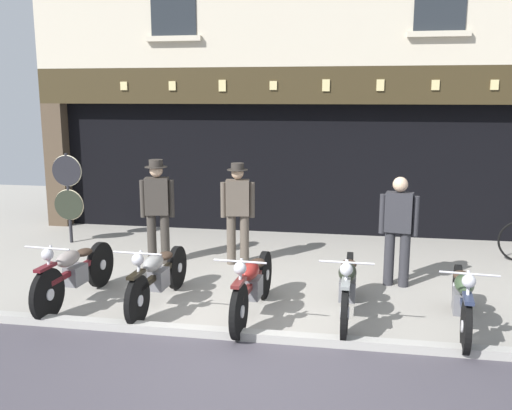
{
  "coord_description": "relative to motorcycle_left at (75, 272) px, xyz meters",
  "views": [
    {
      "loc": [
        1.08,
        -5.91,
        2.77
      ],
      "look_at": [
        -0.41,
        2.64,
        1.08
      ],
      "focal_mm": 39.61,
      "sensor_mm": 36.0,
      "label": 1
    }
  ],
  "objects": [
    {
      "name": "shopkeeper_center",
      "position": [
        1.81,
        2.12,
        0.51
      ],
      "size": [
        0.55,
        0.34,
        1.69
      ],
      "rotation": [
        0.0,
        0.0,
        3.3
      ],
      "color": "brown",
      "rests_on": "ground"
    },
    {
      "name": "salesman_left",
      "position": [
        0.5,
        1.92,
        0.55
      ],
      "size": [
        0.55,
        0.37,
        1.74
      ],
      "rotation": [
        0.0,
        0.0,
        3.33
      ],
      "color": "#38332D",
      "rests_on": "ground"
    },
    {
      "name": "motorcycle_center_left",
      "position": [
        1.15,
        0.07,
        -0.01
      ],
      "size": [
        0.62,
        2.0,
        0.9
      ],
      "rotation": [
        0.0,
        0.0,
        3.1
      ],
      "color": "black",
      "rests_on": "ground"
    },
    {
      "name": "shop_facade",
      "position": [
        2.58,
        6.18,
        1.23
      ],
      "size": [
        11.04,
        4.42,
        5.97
      ],
      "color": "black",
      "rests_on": "ground"
    },
    {
      "name": "advert_board_far",
      "position": [
        5.4,
        4.55,
        1.35
      ],
      "size": [
        0.82,
        0.03,
        1.02
      ],
      "color": "silver"
    },
    {
      "name": "motorcycle_left",
      "position": [
        0.0,
        0.0,
        0.0
      ],
      "size": [
        0.62,
        1.96,
        0.93
      ],
      "rotation": [
        0.0,
        0.0,
        3.07
      ],
      "color": "black",
      "rests_on": "ground"
    },
    {
      "name": "motorcycle_center_right",
      "position": [
        3.63,
        0.05,
        -0.0
      ],
      "size": [
        0.62,
        2.02,
        0.92
      ],
      "rotation": [
        0.0,
        0.0,
        3.11
      ],
      "color": "black",
      "rests_on": "ground"
    },
    {
      "name": "ground",
      "position": [
        2.58,
        -1.83,
        -0.47
      ],
      "size": [
        22.74,
        22.0,
        0.18
      ],
      "color": "#9A958C"
    },
    {
      "name": "salesman_right",
      "position": [
        4.33,
        1.46,
        0.47
      ],
      "size": [
        0.55,
        0.29,
        1.62
      ],
      "rotation": [
        0.0,
        0.0,
        2.95
      ],
      "color": "#2D2D33",
      "rests_on": "ground"
    },
    {
      "name": "motorcycle_right",
      "position": [
        4.98,
        -0.09,
        -0.02
      ],
      "size": [
        0.62,
        1.91,
        0.9
      ],
      "rotation": [
        0.0,
        0.0,
        3.05
      ],
      "color": "black",
      "rests_on": "ground"
    },
    {
      "name": "tyre_sign_pole",
      "position": [
        -1.62,
        2.93,
        0.6
      ],
      "size": [
        0.59,
        0.06,
        1.71
      ],
      "color": "#232328",
      "rests_on": "ground"
    },
    {
      "name": "advert_board_near",
      "position": [
        4.28,
        4.55,
        1.28
      ],
      "size": [
        0.74,
        0.03,
        1.06
      ],
      "color": "beige"
    },
    {
      "name": "motorcycle_center",
      "position": [
        2.45,
        -0.09,
        -0.0
      ],
      "size": [
        0.62,
        2.04,
        0.93
      ],
      "rotation": [
        0.0,
        0.0,
        3.09
      ],
      "color": "black",
      "rests_on": "ground"
    }
  ]
}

